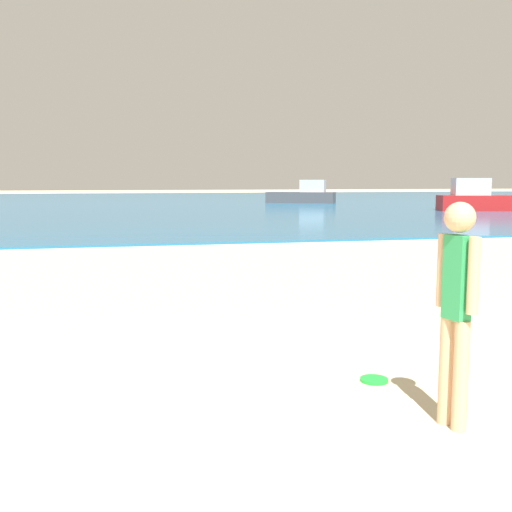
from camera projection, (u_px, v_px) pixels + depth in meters
name	position (u px, v px, depth m)	size (l,w,h in m)	color
water	(137.00, 202.00, 44.43)	(160.00, 60.00, 0.06)	#1E6B9E
person_standing	(456.00, 301.00, 4.00)	(0.20, 0.35, 1.53)	#DDAD84
frisbee	(374.00, 380.00, 5.03)	(0.23, 0.23, 0.03)	green
boat_near	(484.00, 199.00, 31.72)	(5.25, 2.95, 1.70)	red
boat_far	(303.00, 195.00, 42.24)	(4.90, 3.55, 1.61)	#4C4C51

